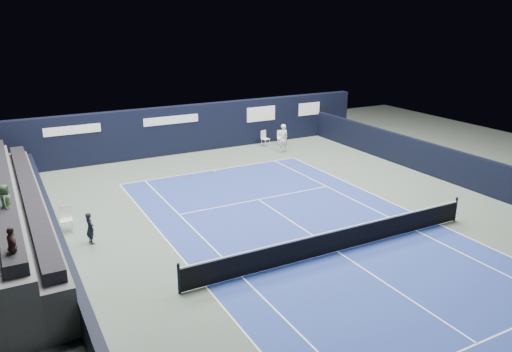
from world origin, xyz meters
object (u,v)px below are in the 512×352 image
(line_judge_chair, at_px, (66,217))
(tennis_player, at_px, (283,138))
(folding_chair_back_a, at_px, (264,136))
(folding_chair_back_b, at_px, (280,137))
(tennis_net, at_px, (338,240))

(line_judge_chair, xyz_separation_m, tennis_player, (14.56, 6.54, 0.31))
(folding_chair_back_a, distance_m, tennis_player, 2.04)
(folding_chair_back_b, distance_m, line_judge_chair, 17.45)
(folding_chair_back_a, bearing_deg, tennis_net, -123.92)
(folding_chair_back_b, relative_size, line_judge_chair, 0.92)
(folding_chair_back_b, relative_size, tennis_net, 0.08)
(folding_chair_back_a, xyz_separation_m, tennis_net, (-5.38, -15.53, -0.20))
(line_judge_chair, relative_size, tennis_player, 0.59)
(folding_chair_back_b, distance_m, tennis_net, 16.55)
(folding_chair_back_a, xyz_separation_m, line_judge_chair, (-14.25, -8.54, -0.09))
(line_judge_chair, bearing_deg, folding_chair_back_a, 35.48)
(folding_chair_back_a, height_order, tennis_player, tennis_player)
(folding_chair_back_b, bearing_deg, tennis_player, -91.77)
(folding_chair_back_a, bearing_deg, folding_chair_back_b, -30.16)
(folding_chair_back_b, bearing_deg, line_judge_chair, -127.60)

